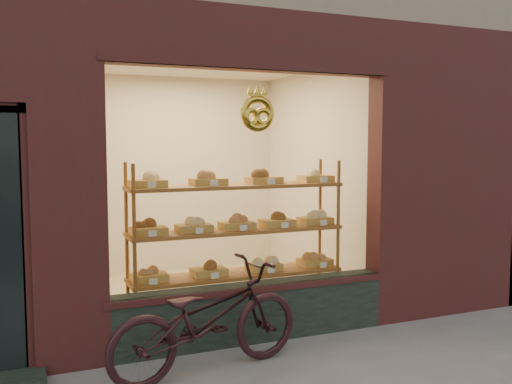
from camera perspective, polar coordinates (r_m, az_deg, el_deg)
name	(u,v)px	position (r m, az deg, el deg)	size (l,w,h in m)	color
display_shelf	(237,243)	(5.80, -1.93, -5.16)	(2.20, 0.45, 1.70)	brown
bicycle	(207,319)	(4.79, -4.93, -12.52)	(0.60, 1.73, 0.91)	black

